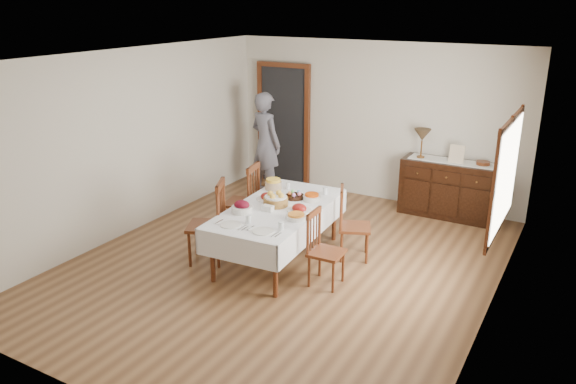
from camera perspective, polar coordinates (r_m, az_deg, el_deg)
The scene contains 26 objects.
ground at distance 7.26m, azimuth -0.39°, elevation -7.32°, with size 6.00×6.00×0.00m, color brown.
room_shell at distance 7.12m, azimuth 0.26°, elevation 6.19°, with size 5.02×6.02×2.65m.
dining_table at distance 7.15m, azimuth -1.03°, elevation -2.20°, with size 1.19×2.16×0.72m.
chair_left_near at distance 7.20m, azimuth -7.91°, elevation -2.99°, with size 0.60×0.60×1.08m.
chair_left_far at distance 7.98m, azimuth -4.43°, elevation -0.74°, with size 0.51×0.51×1.05m.
chair_right_near at distance 6.62m, azimuth 3.57°, elevation -5.69°, with size 0.39×0.39×0.91m.
chair_right_far at distance 7.29m, azimuth 6.42°, elevation -3.14°, with size 0.52×0.52×0.96m.
sideboard at distance 9.00m, azimuth 16.07°, elevation 0.29°, with size 1.47×0.53×0.88m.
person at distance 9.58m, azimuth -2.29°, elevation 5.27°, with size 0.59×0.38×1.88m, color slate.
bread_basket at distance 7.15m, azimuth -1.26°, elevation -0.83°, with size 0.32×0.32×0.19m.
egg_basket at distance 7.42m, azimuth 0.69°, elevation -0.41°, with size 0.25×0.25×0.10m.
ham_platter_a at distance 7.38m, azimuth -2.10°, elevation -0.54°, with size 0.30×0.30×0.11m.
ham_platter_b at distance 6.98m, azimuth 1.15°, elevation -1.71°, with size 0.31×0.31×0.11m.
beet_bowl at distance 6.95m, azimuth -4.71°, elevation -1.57°, with size 0.26×0.26×0.15m.
carrot_bowl at distance 7.33m, azimuth 2.44°, elevation -0.55°, with size 0.23×0.23×0.10m.
pineapple_bowl at distance 7.76m, azimuth -1.50°, elevation 0.79°, with size 0.23×0.23×0.15m.
casserole_dish at distance 6.73m, azimuth 0.83°, elevation -2.51°, with size 0.26×0.26×0.07m.
butter_dish at distance 6.99m, azimuth -2.07°, elevation -1.65°, with size 0.14×0.10×0.07m.
setting_left at distance 6.60m, azimuth -5.27°, elevation -3.14°, with size 0.43×0.31×0.10m.
setting_right at distance 6.40m, azimuth -1.96°, elevation -3.80°, with size 0.43×0.31×0.10m.
glass_far_a at distance 7.77m, azimuth 0.01°, elevation 0.64°, with size 0.06×0.06×0.10m.
glass_far_b at distance 7.58m, azimuth 3.78°, elevation 0.13°, with size 0.06×0.06×0.10m.
runner at distance 8.88m, azimuth 16.37°, elevation 3.01°, with size 1.30×0.35×0.01m.
table_lamp at distance 8.87m, azimuth 13.49°, elevation 5.59°, with size 0.26×0.26×0.46m.
picture_frame at distance 8.77m, azimuth 16.77°, elevation 3.69°, with size 0.22×0.08×0.28m.
deco_bowl at distance 8.82m, azimuth 19.21°, elevation 2.76°, with size 0.20×0.20×0.06m.
Camera 1 is at (3.24, -5.64, 3.24)m, focal length 35.00 mm.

